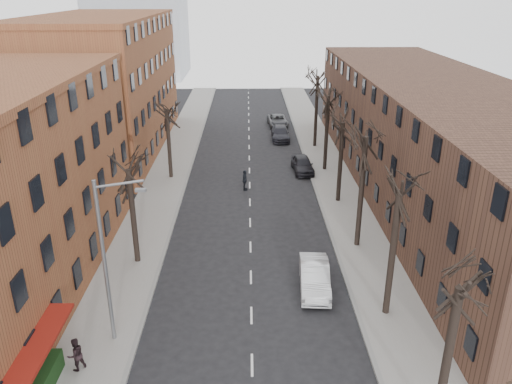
{
  "coord_description": "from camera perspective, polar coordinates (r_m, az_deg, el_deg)",
  "views": [
    {
      "loc": [
        -0.13,
        -11.37,
        17.17
      ],
      "look_at": [
        0.41,
        20.6,
        4.0
      ],
      "focal_mm": 35.0,
      "sensor_mm": 36.0,
      "label": 1
    }
  ],
  "objects": [
    {
      "name": "sidewalk_left",
      "position": [
        50.04,
        -9.96,
        2.06
      ],
      "size": [
        4.0,
        90.0,
        0.15
      ],
      "primitive_type": "cube",
      "color": "gray",
      "rests_on": "ground"
    },
    {
      "name": "sidewalk_right",
      "position": [
        50.08,
        8.45,
        2.18
      ],
      "size": [
        4.0,
        90.0,
        0.15
      ],
      "primitive_type": "cube",
      "color": "gray",
      "rests_on": "ground"
    },
    {
      "name": "building_left_far",
      "position": [
        58.49,
        -17.03,
        11.42
      ],
      "size": [
        12.0,
        28.0,
        14.0
      ],
      "primitive_type": "cube",
      "color": "brown",
      "rests_on": "ground"
    },
    {
      "name": "building_right",
      "position": [
        46.04,
        19.69,
        5.74
      ],
      "size": [
        12.0,
        50.0,
        10.0
      ],
      "primitive_type": "cube",
      "color": "#4B2F23",
      "rests_on": "ground"
    },
    {
      "name": "tree_right_b",
      "position": [
        30.01,
        14.55,
        -13.34
      ],
      "size": [
        5.2,
        5.2,
        10.8
      ],
      "primitive_type": null,
      "color": "black",
      "rests_on": "ground"
    },
    {
      "name": "tree_right_c",
      "position": [
        36.59,
        11.42,
        -6.09
      ],
      "size": [
        5.2,
        5.2,
        11.6
      ],
      "primitive_type": null,
      "color": "black",
      "rests_on": "ground"
    },
    {
      "name": "tree_right_d",
      "position": [
        43.64,
        9.32,
        -1.09
      ],
      "size": [
        5.2,
        5.2,
        10.0
      ],
      "primitive_type": null,
      "color": "black",
      "rests_on": "ground"
    },
    {
      "name": "tree_right_e",
      "position": [
        50.97,
        7.83,
        2.49
      ],
      "size": [
        5.2,
        5.2,
        10.8
      ],
      "primitive_type": null,
      "color": "black",
      "rests_on": "ground"
    },
    {
      "name": "tree_right_f",
      "position": [
        58.48,
        6.71,
        5.16
      ],
      "size": [
        5.2,
        5.2,
        11.6
      ],
      "primitive_type": null,
      "color": "black",
      "rests_on": "ground"
    },
    {
      "name": "tree_left_a",
      "position": [
        34.83,
        -13.34,
        -7.82
      ],
      "size": [
        5.2,
        5.2,
        9.5
      ],
      "primitive_type": null,
      "color": "black",
      "rests_on": "ground"
    },
    {
      "name": "tree_left_b",
      "position": [
        49.08,
        -9.66,
        1.58
      ],
      "size": [
        5.2,
        5.2,
        9.5
      ],
      "primitive_type": null,
      "color": "black",
      "rests_on": "ground"
    },
    {
      "name": "streetlight",
      "position": [
        25.54,
        -16.64,
        -7.08
      ],
      "size": [
        2.45,
        0.22,
        9.03
      ],
      "color": "slate",
      "rests_on": "ground"
    },
    {
      "name": "silver_sedan",
      "position": [
        31.01,
        6.71,
        -9.61
      ],
      "size": [
        2.05,
        5.07,
        1.64
      ],
      "primitive_type": "imported",
      "rotation": [
        0.0,
        0.0,
        -0.07
      ],
      "color": "silver",
      "rests_on": "ground"
    },
    {
      "name": "parked_car_near",
      "position": [
        50.0,
        5.34,
        3.17
      ],
      "size": [
        2.17,
        4.79,
        1.6
      ],
      "primitive_type": "imported",
      "rotation": [
        0.0,
        0.0,
        0.06
      ],
      "color": "black",
      "rests_on": "ground"
    },
    {
      "name": "parked_car_mid",
      "position": [
        60.78,
        2.8,
        6.69
      ],
      "size": [
        2.18,
        5.23,
        1.51
      ],
      "primitive_type": "imported",
      "rotation": [
        0.0,
        0.0,
        -0.01
      ],
      "color": "black",
      "rests_on": "ground"
    },
    {
      "name": "parked_car_far",
      "position": [
        66.97,
        2.49,
        8.15
      ],
      "size": [
        2.79,
        5.38,
        1.45
      ],
      "primitive_type": "imported",
      "rotation": [
        0.0,
        0.0,
        0.07
      ],
      "color": "#4E5055",
      "rests_on": "ground"
    },
    {
      "name": "pedestrian_b",
      "position": [
        26.34,
        -19.92,
        -17.06
      ],
      "size": [
        1.05,
        1.05,
        1.72
      ],
      "primitive_type": "imported",
      "rotation": [
        0.0,
        0.0,
        3.92
      ],
      "color": "black",
      "rests_on": "sidewalk_left"
    },
    {
      "name": "pedestrian_crossing",
      "position": [
        45.15,
        -1.29,
        1.34
      ],
      "size": [
        0.59,
        1.17,
        1.91
      ],
      "primitive_type": "imported",
      "rotation": [
        0.0,
        0.0,
        1.46
      ],
      "color": "black",
      "rests_on": "ground"
    }
  ]
}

